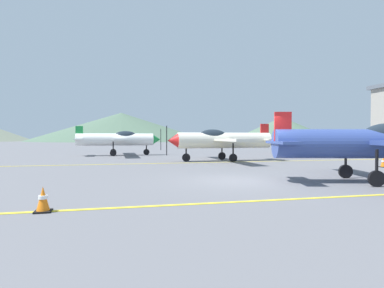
% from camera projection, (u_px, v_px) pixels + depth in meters
% --- Properties ---
extents(ground_plane, '(400.00, 400.00, 0.00)m').
position_uv_depth(ground_plane, '(242.00, 181.00, 12.13)').
color(ground_plane, slate).
extents(apron_line_near, '(80.00, 0.16, 0.01)m').
position_uv_depth(apron_line_near, '(292.00, 199.00, 8.52)').
color(apron_line_near, yellow).
rests_on(apron_line_near, ground_plane).
extents(apron_line_far, '(80.00, 0.16, 0.01)m').
position_uv_depth(apron_line_far, '(193.00, 163.00, 20.37)').
color(apron_line_far, yellow).
rests_on(apron_line_far, ground_plane).
extents(airplane_near, '(7.78, 8.84, 2.66)m').
position_uv_depth(airplane_near, '(373.00, 143.00, 11.71)').
color(airplane_near, '#33478C').
rests_on(airplane_near, ground_plane).
extents(airplane_mid, '(7.68, 8.86, 2.66)m').
position_uv_depth(airplane_mid, '(221.00, 140.00, 21.96)').
color(airplane_mid, silver).
rests_on(airplane_mid, ground_plane).
extents(airplane_far, '(7.68, 8.85, 2.66)m').
position_uv_depth(airplane_far, '(119.00, 139.00, 28.37)').
color(airplane_far, white).
rests_on(airplane_far, ground_plane).
extents(car_sedan, '(4.37, 4.25, 1.62)m').
position_uv_depth(car_sedan, '(300.00, 145.00, 31.15)').
color(car_sedan, red).
rests_on(car_sedan, ground_plane).
extents(traffic_cone_front, '(0.36, 0.36, 0.59)m').
position_uv_depth(traffic_cone_front, '(43.00, 200.00, 7.08)').
color(traffic_cone_front, black).
rests_on(traffic_cone_front, ground_plane).
extents(traffic_cone_side, '(0.36, 0.36, 0.59)m').
position_uv_depth(traffic_cone_side, '(383.00, 162.00, 17.43)').
color(traffic_cone_side, black).
rests_on(traffic_cone_side, ground_plane).
extents(hill_centerleft, '(70.97, 70.97, 11.27)m').
position_uv_depth(hill_centerleft, '(121.00, 127.00, 124.90)').
color(hill_centerleft, '#4C6651').
rests_on(hill_centerleft, ground_plane).
extents(hill_centerright, '(50.68, 50.68, 11.42)m').
position_uv_depth(hill_centerright, '(282.00, 129.00, 155.37)').
color(hill_centerright, '#4C6651').
rests_on(hill_centerright, ground_plane).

